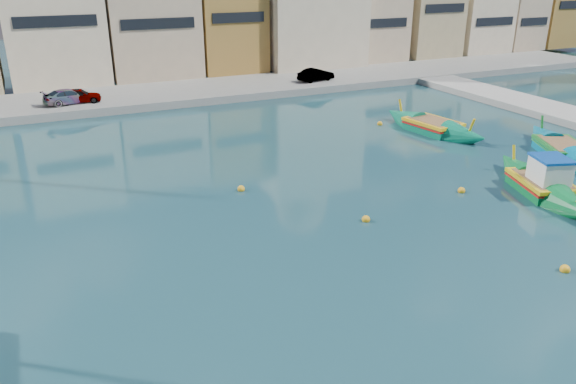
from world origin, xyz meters
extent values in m
plane|color=#153A41|center=(0.00, 0.00, 0.00)|extent=(160.00, 160.00, 0.00)
cube|color=gray|center=(0.00, 32.00, 0.30)|extent=(80.00, 8.00, 0.60)
cube|color=beige|center=(-13.86, 39.12, 5.55)|extent=(7.88, 6.24, 9.89)
cube|color=black|center=(-13.86, 35.95, 6.04)|extent=(6.30, 0.10, 0.90)
cube|color=tan|center=(-5.74, 39.72, 5.09)|extent=(7.88, 7.44, 8.99)
cube|color=black|center=(-5.74, 35.95, 5.54)|extent=(6.30, 0.10, 0.90)
cube|color=#AD7C36|center=(1.54, 39.07, 5.31)|extent=(6.17, 6.13, 9.43)
cube|color=black|center=(1.54, 35.95, 5.78)|extent=(4.93, 0.10, 0.90)
cube|color=tan|center=(9.05, 39.85, 3.63)|extent=(7.31, 7.69, 6.05)
cube|color=gray|center=(9.05, 39.85, 6.80)|extent=(7.46, 7.85, 0.30)
cube|color=black|center=(9.05, 35.95, 3.93)|extent=(5.85, 0.10, 0.90)
cube|color=tan|center=(17.02, 39.65, 4.31)|extent=(7.54, 7.30, 7.41)
cube|color=black|center=(17.02, 35.95, 4.68)|extent=(6.03, 0.10, 0.90)
cube|color=tan|center=(24.93, 39.49, 5.42)|extent=(6.36, 6.97, 9.63)
cube|color=black|center=(24.93, 35.95, 5.90)|extent=(5.09, 0.10, 0.90)
cube|color=beige|center=(32.15, 39.35, 3.93)|extent=(6.63, 6.70, 6.65)
cube|color=black|center=(32.15, 35.95, 4.26)|extent=(5.30, 0.10, 0.90)
cube|color=tan|center=(38.26, 39.75, 3.70)|extent=(5.08, 7.51, 6.20)
cube|color=black|center=(38.26, 35.95, 4.01)|extent=(4.06, 0.10, 0.90)
cube|color=#AD7C36|center=(45.15, 39.00, 5.27)|extent=(7.79, 6.00, 9.33)
cube|color=beige|center=(10.00, 40.00, 6.60)|extent=(10.00, 10.00, 12.00)
imported|color=#4C1919|center=(-13.35, 30.50, 1.15)|extent=(3.33, 1.63, 1.09)
imported|color=#4C1919|center=(6.66, 30.50, 1.16)|extent=(3.55, 1.81, 1.12)
imported|color=#4C1919|center=(-13.99, 30.50, 1.15)|extent=(4.02, 2.37, 1.09)
cube|color=#0B7434|center=(5.07, 3.93, 0.20)|extent=(2.96, 3.72, 1.01)
cone|color=#0B7434|center=(5.93, 6.46, 0.25)|extent=(2.89, 3.50, 2.53)
cone|color=#0B7434|center=(4.21, 1.39, 0.25)|extent=(2.89, 3.50, 2.53)
cube|color=gold|center=(5.07, 3.93, 0.63)|extent=(3.10, 3.91, 0.18)
cube|color=red|center=(5.07, 3.93, 0.45)|extent=(3.08, 3.80, 0.10)
cube|color=olive|center=(5.07, 3.93, 0.71)|extent=(2.58, 3.34, 0.06)
cylinder|color=gold|center=(6.02, 6.71, 0.91)|extent=(0.29, 0.50, 1.10)
cube|color=white|center=(4.92, 3.48, 1.27)|extent=(1.87, 2.02, 1.12)
cube|color=#0F47A5|center=(4.92, 3.48, 1.89)|extent=(1.99, 2.15, 0.12)
cube|color=#00709A|center=(10.65, 7.50, 0.21)|extent=(3.46, 4.09, 1.06)
cone|color=#00709A|center=(11.94, 10.10, 0.27)|extent=(3.35, 3.86, 2.68)
cube|color=#177626|center=(10.65, 7.50, 0.66)|extent=(3.62, 4.30, 0.19)
cube|color=#197F33|center=(10.65, 7.50, 0.47)|extent=(3.58, 4.20, 0.11)
cube|color=olive|center=(10.65, 7.50, 0.75)|extent=(3.03, 3.66, 0.06)
cylinder|color=#177626|center=(12.06, 10.36, 0.96)|extent=(0.36, 0.52, 1.16)
cube|color=#0B7855|center=(7.06, 14.65, 0.22)|extent=(2.68, 3.63, 1.10)
cone|color=#0B7855|center=(6.65, 17.38, 0.28)|extent=(2.64, 3.42, 2.72)
cone|color=#0B7855|center=(7.47, 11.92, 0.28)|extent=(2.64, 3.42, 2.72)
cube|color=yellow|center=(7.06, 14.65, 0.68)|extent=(2.79, 3.82, 0.20)
cube|color=red|center=(7.06, 14.65, 0.49)|extent=(2.79, 3.70, 0.11)
cube|color=olive|center=(7.06, 14.65, 0.77)|extent=(2.30, 3.28, 0.07)
cylinder|color=yellow|center=(6.61, 17.65, 0.99)|extent=(0.23, 0.54, 1.20)
cylinder|color=yellow|center=(7.51, 11.65, 0.99)|extent=(0.23, 0.54, 1.20)
sphere|color=#FFB01A|center=(-4.37, 4.69, 0.08)|extent=(0.36, 0.36, 0.36)
sphere|color=#FFB01A|center=(1.61, 5.54, 0.08)|extent=(0.36, 0.36, 0.36)
sphere|color=#FFB01A|center=(4.87, 17.55, 0.08)|extent=(0.36, 0.36, 0.36)
sphere|color=#FFB01A|center=(-8.01, 10.26, 0.08)|extent=(0.36, 0.36, 0.36)
sphere|color=#FFB01A|center=(-0.16, -1.96, 0.08)|extent=(0.36, 0.36, 0.36)
camera|label=1|loc=(-16.64, -13.75, 10.28)|focal=35.00mm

